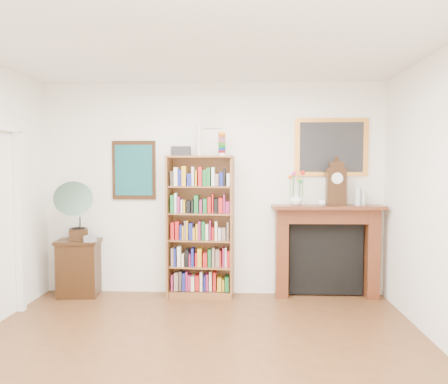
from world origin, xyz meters
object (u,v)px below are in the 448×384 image
cd_stack (90,239)px  mantel_clock (336,184)px  bottle_left (358,196)px  bottle_right (363,197)px  fireplace (326,243)px  bookshelf (201,218)px  gramophone (74,207)px  teacup (322,203)px  flower_vase (296,199)px  side_cabinet (79,268)px

cd_stack → mantel_clock: size_ratio=0.21×
bottle_left → bottle_right: bottle_left is taller
fireplace → cd_stack: fireplace is taller
bookshelf → gramophone: bearing=-170.2°
teacup → bottle_right: bearing=9.9°
fireplace → bottle_left: (0.38, -0.05, 0.61)m
flower_vase → bottle_left: 0.78m
fireplace → flower_vase: 0.70m
gramophone → cd_stack: 0.46m
bottle_left → teacup: bearing=-172.8°
side_cabinet → cd_stack: bearing=-38.9°
mantel_clock → bottle_right: bearing=7.7°
cd_stack → fireplace: bearing=4.8°
mantel_clock → flower_vase: mantel_clock is taller
bottle_left → bottle_right: bearing=25.5°
flower_vase → gramophone: bearing=-176.7°
bookshelf → fireplace: bookshelf is taller
fireplace → mantel_clock: (0.10, -0.06, 0.76)m
fireplace → cd_stack: (-3.03, -0.25, 0.07)m
side_cabinet → cd_stack: (0.21, -0.14, 0.41)m
fireplace → flower_vase: bearing=-174.2°
side_cabinet → bottle_left: (3.62, 0.07, 0.95)m
mantel_clock → teacup: (-0.18, -0.04, -0.23)m
bookshelf → bottle_left: bookshelf is taller
bookshelf → mantel_clock: 1.79m
bottle_left → bookshelf: bearing=-179.5°
side_cabinet → bottle_left: 3.74m
side_cabinet → flower_vase: bearing=-3.6°
flower_vase → bottle_right: bearing=2.4°
flower_vase → teacup: flower_vase is taller
bookshelf → flower_vase: 1.26m
teacup → bottle_left: bottle_left is taller
mantel_clock → side_cabinet: bearing=-179.4°
side_cabinet → mantel_clock: mantel_clock is taller
flower_vase → teacup: bearing=-10.6°
bookshelf → flower_vase: size_ratio=13.07×
teacup → fireplace: bearing=51.7°
bookshelf → gramophone: 1.63m
bookshelf → cd_stack: 1.43m
bookshelf → bottle_left: size_ratio=8.81×
gramophone → bookshelf: bearing=-16.7°
mantel_clock → bottle_left: 0.32m
side_cabinet → flower_vase: 2.98m
mantel_clock → bottle_left: bearing=2.5°
mantel_clock → teacup: size_ratio=6.19×
cd_stack → bottle_left: 3.46m
mantel_clock → bottle_right: size_ratio=2.79×
cd_stack → flower_vase: size_ratio=0.74×
side_cabinet → gramophone: size_ratio=0.96×
bottle_left → flower_vase: bearing=179.9°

